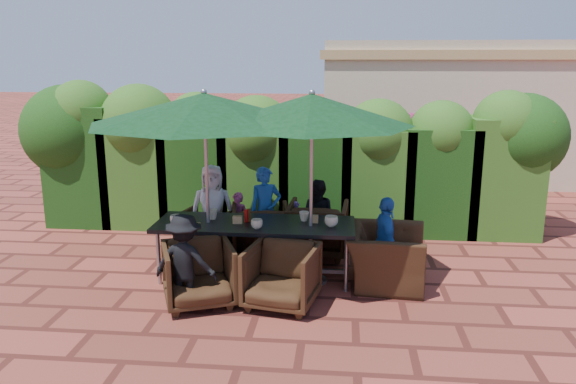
# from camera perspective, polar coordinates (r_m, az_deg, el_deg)

# --- Properties ---
(ground) EXTENTS (80.00, 80.00, 0.00)m
(ground) POSITION_cam_1_polar(r_m,az_deg,el_deg) (7.48, -1.95, -8.73)
(ground) COLOR brown
(ground) RESTS_ON ground
(dining_table) EXTENTS (2.57, 0.90, 0.75)m
(dining_table) POSITION_cam_1_polar(r_m,az_deg,el_deg) (7.30, -3.38, -3.68)
(dining_table) COLOR black
(dining_table) RESTS_ON ground
(umbrella_left) EXTENTS (2.94, 2.94, 2.46)m
(umbrella_left) POSITION_cam_1_polar(r_m,az_deg,el_deg) (7.09, -8.49, 8.37)
(umbrella_left) COLOR gray
(umbrella_left) RESTS_ON ground
(umbrella_right) EXTENTS (2.51, 2.51, 2.46)m
(umbrella_right) POSITION_cam_1_polar(r_m,az_deg,el_deg) (6.86, 2.44, 8.32)
(umbrella_right) COLOR gray
(umbrella_right) RESTS_ON ground
(chair_far_left) EXTENTS (0.83, 0.79, 0.72)m
(chair_far_left) POSITION_cam_1_polar(r_m,az_deg,el_deg) (8.41, -8.26, -3.74)
(chair_far_left) COLOR black
(chair_far_left) RESTS_ON ground
(chair_far_mid) EXTENTS (0.94, 0.90, 0.84)m
(chair_far_mid) POSITION_cam_1_polar(r_m,az_deg,el_deg) (8.17, -2.78, -3.70)
(chair_far_mid) COLOR black
(chair_far_mid) RESTS_ON ground
(chair_far_right) EXTENTS (0.89, 0.84, 0.87)m
(chair_far_right) POSITION_cam_1_polar(r_m,az_deg,el_deg) (8.22, 3.02, -3.48)
(chair_far_right) COLOR black
(chair_far_right) RESTS_ON ground
(chair_near_left) EXTENTS (1.01, 0.98, 0.81)m
(chair_near_left) POSITION_cam_1_polar(r_m,az_deg,el_deg) (6.68, -9.07, -7.95)
(chair_near_left) COLOR black
(chair_near_left) RESTS_ON ground
(chair_near_right) EXTENTS (0.91, 0.87, 0.80)m
(chair_near_right) POSITION_cam_1_polar(r_m,az_deg,el_deg) (6.56, -0.66, -8.25)
(chair_near_right) COLOR black
(chair_near_right) RESTS_ON ground
(chair_end_right) EXTENTS (0.80, 1.14, 0.95)m
(chair_end_right) POSITION_cam_1_polar(r_m,az_deg,el_deg) (7.28, 9.94, -5.61)
(chair_end_right) COLOR black
(chair_end_right) RESTS_ON ground
(adult_far_left) EXTENTS (0.71, 0.49, 1.32)m
(adult_far_left) POSITION_cam_1_polar(r_m,az_deg,el_deg) (8.35, -7.68, -1.71)
(adult_far_left) COLOR silver
(adult_far_left) RESTS_ON ground
(adult_far_mid) EXTENTS (0.58, 0.53, 1.30)m
(adult_far_mid) POSITION_cam_1_polar(r_m,az_deg,el_deg) (8.21, -2.30, -1.94)
(adult_far_mid) COLOR #205AAF
(adult_far_mid) RESTS_ON ground
(adult_far_right) EXTENTS (0.60, 0.44, 1.13)m
(adult_far_right) POSITION_cam_1_polar(r_m,az_deg,el_deg) (8.13, 3.22, -2.70)
(adult_far_right) COLOR black
(adult_far_right) RESTS_ON ground
(adult_near_left) EXTENTS (0.75, 0.40, 1.13)m
(adult_near_left) POSITION_cam_1_polar(r_m,az_deg,el_deg) (6.53, -10.42, -7.04)
(adult_near_left) COLOR black
(adult_near_left) RESTS_ON ground
(adult_end_right) EXTENTS (0.43, 0.71, 1.14)m
(adult_end_right) POSITION_cam_1_polar(r_m,az_deg,el_deg) (7.21, 9.86, -4.96)
(adult_end_right) COLOR #205AAF
(adult_end_right) RESTS_ON ground
(child_left) EXTENTS (0.39, 0.35, 0.90)m
(child_left) POSITION_cam_1_polar(r_m,az_deg,el_deg) (8.40, -5.07, -3.06)
(child_left) COLOR #CD4885
(child_left) RESTS_ON ground
(child_right) EXTENTS (0.32, 0.28, 0.76)m
(child_right) POSITION_cam_1_polar(r_m,az_deg,el_deg) (8.42, 0.77, -3.46)
(child_right) COLOR #8254B6
(child_right) RESTS_ON ground
(pedestrian_a) EXTENTS (1.54, 1.36, 1.64)m
(pedestrian_a) POSITION_cam_1_polar(r_m,az_deg,el_deg) (11.40, 7.56, 3.17)
(pedestrian_a) COLOR #2D9027
(pedestrian_a) RESTS_ON ground
(pedestrian_b) EXTENTS (0.95, 0.70, 1.79)m
(pedestrian_b) POSITION_cam_1_polar(r_m,az_deg,el_deg) (11.50, 11.92, 3.47)
(pedestrian_b) COLOR #CD4885
(pedestrian_b) RESTS_ON ground
(pedestrian_c) EXTENTS (1.12, 0.85, 1.59)m
(pedestrian_c) POSITION_cam_1_polar(r_m,az_deg,el_deg) (11.73, 17.32, 2.86)
(pedestrian_c) COLOR gray
(pedestrian_c) RESTS_ON ground
(cup_a) EXTENTS (0.16, 0.16, 0.12)m
(cup_a) POSITION_cam_1_polar(r_m,az_deg,el_deg) (7.32, -11.30, -2.78)
(cup_a) COLOR beige
(cup_a) RESTS_ON dining_table
(cup_b) EXTENTS (0.14, 0.14, 0.13)m
(cup_b) POSITION_cam_1_polar(r_m,az_deg,el_deg) (7.48, -7.69, -2.26)
(cup_b) COLOR beige
(cup_b) RESTS_ON dining_table
(cup_c) EXTENTS (0.15, 0.15, 0.12)m
(cup_c) POSITION_cam_1_polar(r_m,az_deg,el_deg) (7.02, -3.19, -3.26)
(cup_c) COLOR beige
(cup_c) RESTS_ON dining_table
(cup_d) EXTENTS (0.13, 0.13, 0.12)m
(cup_d) POSITION_cam_1_polar(r_m,az_deg,el_deg) (7.34, 1.65, -2.48)
(cup_d) COLOR beige
(cup_d) RESTS_ON dining_table
(cup_e) EXTENTS (0.17, 0.17, 0.14)m
(cup_e) POSITION_cam_1_polar(r_m,az_deg,el_deg) (7.11, 4.42, -2.98)
(cup_e) COLOR beige
(cup_e) RESTS_ON dining_table
(ketchup_bottle) EXTENTS (0.04, 0.04, 0.17)m
(ketchup_bottle) POSITION_cam_1_polar(r_m,az_deg,el_deg) (7.29, -4.29, -2.43)
(ketchup_bottle) COLOR #B20C0A
(ketchup_bottle) RESTS_ON dining_table
(sauce_bottle) EXTENTS (0.04, 0.04, 0.17)m
(sauce_bottle) POSITION_cam_1_polar(r_m,az_deg,el_deg) (7.31, -3.99, -2.37)
(sauce_bottle) COLOR #4C230C
(sauce_bottle) RESTS_ON dining_table
(serving_tray) EXTENTS (0.35, 0.25, 0.02)m
(serving_tray) POSITION_cam_1_polar(r_m,az_deg,el_deg) (7.24, -10.46, -3.36)
(serving_tray) COLOR #A4804F
(serving_tray) RESTS_ON dining_table
(number_block_left) EXTENTS (0.12, 0.06, 0.10)m
(number_block_left) POSITION_cam_1_polar(r_m,az_deg,el_deg) (7.25, -5.15, -2.82)
(number_block_left) COLOR tan
(number_block_left) RESTS_ON dining_table
(number_block_right) EXTENTS (0.12, 0.06, 0.10)m
(number_block_right) POSITION_cam_1_polar(r_m,az_deg,el_deg) (7.27, 2.62, -2.75)
(number_block_right) COLOR tan
(number_block_right) RESTS_ON dining_table
(hedge_wall) EXTENTS (9.10, 1.60, 2.48)m
(hedge_wall) POSITION_cam_1_polar(r_m,az_deg,el_deg) (9.39, -1.65, 4.23)
(hedge_wall) COLOR black
(hedge_wall) RESTS_ON ground
(building) EXTENTS (6.20, 3.08, 3.20)m
(building) POSITION_cam_1_polar(r_m,az_deg,el_deg) (14.15, 16.23, 7.96)
(building) COLOR beige
(building) RESTS_ON ground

